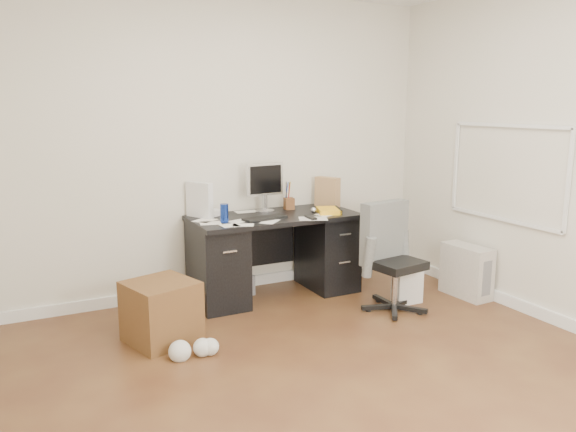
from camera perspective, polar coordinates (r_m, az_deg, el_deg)
name	(u,v)px	position (r m, az deg, el deg)	size (l,w,h in m)	color
ground	(343,378)	(3.75, 5.58, -16.10)	(4.00, 4.00, 0.00)	#462516
room_shell	(350,116)	(3.38, 6.32, 10.11)	(4.02, 4.02, 2.71)	beige
desk	(275,253)	(5.10, -1.36, -3.75)	(1.50, 0.70, 0.75)	black
loose_papers	(256,218)	(4.90, -3.23, -0.19)	(1.10, 0.60, 0.00)	silver
lcd_monitor	(265,187)	(5.13, -2.37, 2.94)	(0.36, 0.21, 0.46)	#B7B8BC
keyboard	(265,218)	(4.83, -2.36, -0.23)	(0.39, 0.13, 0.02)	black
computer_mouse	(314,210)	(5.10, 2.61, 0.59)	(0.06, 0.06, 0.06)	#B7B8BC
travel_mug	(224,213)	(4.73, -6.48, 0.30)	(0.07, 0.07, 0.16)	navy
white_binder	(199,200)	(4.96, -8.98, 1.64)	(0.12, 0.27, 0.31)	silver
magazine_file	(327,192)	(5.44, 4.03, 2.46)	(0.12, 0.24, 0.28)	#936947
pen_cup	(289,196)	(5.28, 0.11, 2.08)	(0.11, 0.11, 0.26)	brown
yellow_book	(329,211)	(5.12, 4.15, 0.55)	(0.19, 0.25, 0.04)	yellow
paper_remote	(313,218)	(4.86, 2.56, -0.16)	(0.24, 0.20, 0.02)	silver
office_chair	(396,258)	(4.79, 10.90, -4.22)	(0.52, 0.52, 0.92)	#4F5250
pc_tower	(466,271)	(5.37, 17.66, -5.35)	(0.21, 0.47, 0.47)	#ACA69C
shopping_bag	(407,284)	(5.07, 12.04, -6.79)	(0.25, 0.18, 0.34)	white
wicker_basket	(161,312)	(4.28, -12.74, -9.46)	(0.45, 0.45, 0.45)	#4A2B16
desk_printer	(233,285)	(5.21, -5.60, -7.01)	(0.32, 0.26, 0.19)	slate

